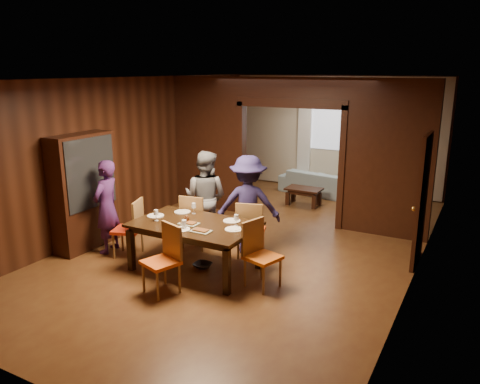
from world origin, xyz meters
The scene contains 32 objects.
floor centered at (0.00, 0.00, 0.00)m, with size 9.00×9.00×0.00m, color #552E18.
ceiling centered at (0.00, 0.00, 2.90)m, with size 5.50×9.00×0.02m, color silver.
room_walls centered at (0.00, 1.89, 1.51)m, with size 5.52×9.01×2.90m.
person_purple centered at (-2.03, -1.49, 0.80)m, with size 0.58×0.38×1.59m, color #3F1D56.
person_grey centered at (-0.79, -0.34, 0.84)m, with size 0.82×0.64×1.68m, color slate.
person_navy centered at (0.07, -0.35, 0.84)m, with size 1.08×0.62×1.68m, color #221D48.
sofa centered at (-0.08, 3.85, 0.29)m, with size 2.01×0.79×0.59m, color #8DAAB9.
serving_bowl centered at (-0.24, -1.31, 0.80)m, with size 0.29×0.29×0.07m, color black.
dining_table centered at (-0.31, -1.41, 0.38)m, with size 1.88×1.17×0.76m, color black.
coffee_table centered at (-0.10, 2.76, 0.20)m, with size 0.80×0.50×0.40m, color black.
chair_left centered at (-1.62, -1.47, 0.48)m, with size 0.44×0.44×0.97m, color red, non-canonical shape.
chair_right centered at (0.88, -1.46, 0.48)m, with size 0.44×0.44×0.97m, color orange, non-canonical shape.
chair_far_l centered at (-0.82, -0.61, 0.48)m, with size 0.44×0.44×0.97m, color orange, non-canonical shape.
chair_far_r centered at (0.21, -0.52, 0.48)m, with size 0.44×0.44×0.97m, color #E94D15, non-canonical shape.
chair_near centered at (-0.29, -2.30, 0.48)m, with size 0.44×0.44×0.97m, color #E95C15, non-canonical shape.
hutch centered at (-2.53, -1.50, 1.00)m, with size 0.40×1.20×2.00m, color black.
door_right centered at (2.70, 0.50, 1.05)m, with size 0.06×0.90×2.10m, color black.
window_far centered at (0.00, 4.44, 1.70)m, with size 1.20×0.03×1.30m, color silver.
curtain_left centered at (-0.75, 4.40, 1.25)m, with size 0.35×0.06×2.40m, color white.
curtain_right centered at (0.75, 4.40, 1.25)m, with size 0.35×0.06×2.40m, color white.
plate_left centered at (-1.06, -1.41, 0.77)m, with size 0.27×0.27×0.01m, color white.
plate_far_l centered at (-0.80, -1.03, 0.77)m, with size 0.27×0.27×0.01m, color silver.
plate_far_r centered at (0.15, -1.06, 0.77)m, with size 0.27×0.27×0.01m, color white.
plate_right centered at (0.37, -1.38, 0.77)m, with size 0.27×0.27×0.01m, color white.
plate_near centered at (-0.32, -1.76, 0.77)m, with size 0.27×0.27×0.01m, color silver.
platter_a centered at (-0.35, -1.50, 0.78)m, with size 0.30×0.20×0.04m, color gray.
platter_b centered at (-0.01, -1.69, 0.78)m, with size 0.30×0.20×0.04m, color gray.
wineglass_left centered at (-0.90, -1.60, 0.85)m, with size 0.08×0.08×0.18m, color silver, non-canonical shape.
wineglass_far centered at (-0.59, -1.01, 0.85)m, with size 0.08×0.08×0.18m, color silver, non-canonical shape.
wineglass_right centered at (0.32, -1.23, 0.85)m, with size 0.08×0.08×0.18m, color silver, non-canonical shape.
tumbler centered at (-0.29, -1.71, 0.83)m, with size 0.07×0.07×0.14m, color silver.
condiment_jar centered at (-0.43, -1.45, 0.82)m, with size 0.08×0.08×0.11m, color #482410, non-canonical shape.
Camera 1 is at (3.54, -7.06, 3.06)m, focal length 35.00 mm.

